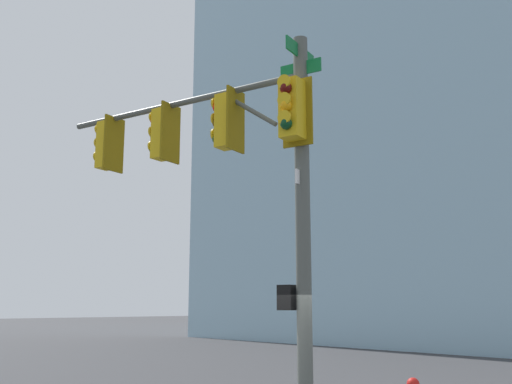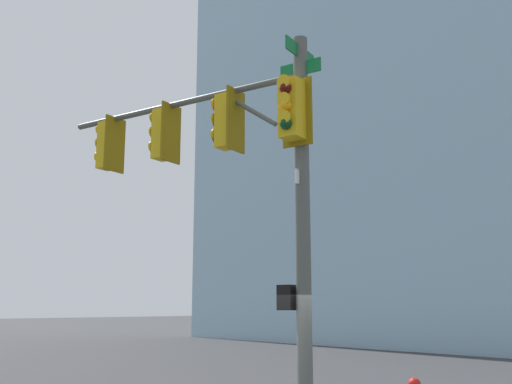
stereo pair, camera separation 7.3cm
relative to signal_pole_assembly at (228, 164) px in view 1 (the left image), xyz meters
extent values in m
cylinder|color=#4C514C|center=(-1.39, -0.44, -1.39)|extent=(0.25, 0.25, 6.87)
cylinder|color=#4C514C|center=(1.26, 0.31, 1.37)|extent=(5.32, 1.60, 0.12)
cylinder|color=#4C514C|center=(-0.44, -0.17, 0.92)|extent=(1.02, 0.36, 0.75)
cube|color=#0F6B33|center=(-1.39, -0.44, 1.79)|extent=(0.30, 0.96, 0.24)
cube|color=#0F6B33|center=(-1.39, -0.44, 1.49)|extent=(0.75, 0.24, 0.24)
cube|color=white|center=(-1.39, -0.44, -0.43)|extent=(0.15, 0.44, 0.24)
cube|color=gold|center=(0.08, -0.02, 0.81)|extent=(0.42, 0.42, 1.00)
cube|color=#7D640C|center=(-0.10, -0.08, 0.81)|extent=(0.19, 0.53, 1.16)
sphere|color=red|center=(0.28, 0.03, 1.11)|extent=(0.20, 0.20, 0.20)
cylinder|color=gold|center=(0.34, 0.05, 1.20)|extent=(0.10, 0.23, 0.23)
sphere|color=#4C330A|center=(0.28, 0.03, 0.81)|extent=(0.20, 0.20, 0.20)
cylinder|color=gold|center=(0.34, 0.05, 0.90)|extent=(0.10, 0.23, 0.23)
sphere|color=#0A3819|center=(0.28, 0.03, 0.51)|extent=(0.20, 0.20, 0.20)
cylinder|color=gold|center=(0.34, 0.05, 0.60)|extent=(0.10, 0.23, 0.23)
cube|color=gold|center=(1.55, 0.39, 0.81)|extent=(0.42, 0.42, 1.00)
cube|color=#7D640C|center=(1.37, 0.34, 0.81)|extent=(0.19, 0.53, 1.16)
sphere|color=red|center=(1.75, 0.44, 1.11)|extent=(0.20, 0.20, 0.20)
cylinder|color=gold|center=(1.81, 0.46, 1.20)|extent=(0.10, 0.23, 0.23)
sphere|color=#4C330A|center=(1.75, 0.44, 0.81)|extent=(0.20, 0.20, 0.20)
cylinder|color=gold|center=(1.81, 0.46, 0.90)|extent=(0.10, 0.23, 0.23)
sphere|color=#0A3819|center=(1.75, 0.44, 0.51)|extent=(0.20, 0.20, 0.20)
cylinder|color=gold|center=(1.81, 0.46, 0.60)|extent=(0.10, 0.23, 0.23)
cube|color=gold|center=(3.02, 0.80, 0.81)|extent=(0.42, 0.42, 1.00)
cube|color=#7D640C|center=(2.84, 0.75, 0.81)|extent=(0.19, 0.53, 1.16)
sphere|color=#470A07|center=(3.22, 0.86, 1.11)|extent=(0.20, 0.20, 0.20)
cylinder|color=gold|center=(3.28, 0.87, 1.20)|extent=(0.10, 0.23, 0.23)
sphere|color=#4C330A|center=(3.22, 0.86, 0.81)|extent=(0.20, 0.20, 0.20)
cylinder|color=gold|center=(3.28, 0.87, 0.90)|extent=(0.10, 0.23, 0.23)
sphere|color=green|center=(3.22, 0.86, 0.51)|extent=(0.20, 0.20, 0.20)
cylinder|color=gold|center=(3.28, 0.87, 0.60)|extent=(0.10, 0.23, 0.23)
cube|color=gold|center=(-1.48, -0.13, 0.67)|extent=(0.42, 0.42, 1.00)
cube|color=#7D640C|center=(-1.42, -0.31, 0.67)|extent=(0.53, 0.19, 1.16)
sphere|color=#470A07|center=(-1.53, 0.07, 0.97)|extent=(0.20, 0.20, 0.20)
cylinder|color=gold|center=(-1.55, 0.13, 1.06)|extent=(0.23, 0.10, 0.23)
sphere|color=#F29E0C|center=(-1.53, 0.07, 0.67)|extent=(0.20, 0.20, 0.20)
cylinder|color=gold|center=(-1.55, 0.13, 0.76)|extent=(0.23, 0.10, 0.23)
sphere|color=#0A3819|center=(-1.53, 0.07, 0.37)|extent=(0.20, 0.20, 0.20)
cylinder|color=gold|center=(-1.55, 0.13, 0.46)|extent=(0.23, 0.10, 0.23)
cube|color=black|center=(-1.12, -0.36, -2.36)|extent=(0.34, 0.41, 0.40)
cube|color=#EA5914|center=(-0.99, -0.33, -2.36)|extent=(0.09, 0.25, 0.28)
sphere|color=red|center=(-0.73, -4.39, -4.08)|extent=(0.26, 0.26, 0.26)
cube|color=brown|center=(17.36, -30.50, 18.22)|extent=(21.41, 19.06, 46.07)
camera|label=1|loc=(-7.82, 6.45, -2.48)|focal=40.95mm
camera|label=2|loc=(-7.87, 6.40, -2.48)|focal=40.95mm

